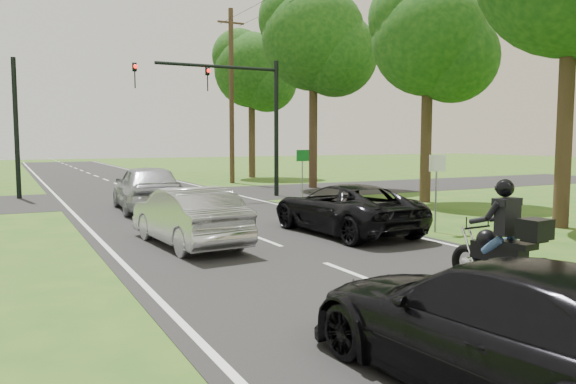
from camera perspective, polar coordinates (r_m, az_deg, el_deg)
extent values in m
plane|color=#295919|center=(10.77, 6.54, -8.28)|extent=(140.00, 140.00, 0.00)
cube|color=black|center=(19.75, -9.73, -2.08)|extent=(8.00, 100.00, 0.01)
cube|color=black|center=(25.50, -13.75, -0.50)|extent=(60.00, 7.00, 0.01)
torus|color=black|center=(10.60, 17.72, -6.86)|extent=(0.19, 0.68, 0.67)
torus|color=black|center=(9.71, 24.59, -8.20)|extent=(0.22, 0.74, 0.73)
cube|color=black|center=(10.13, 20.60, -5.75)|extent=(0.36, 0.98, 0.30)
sphere|color=black|center=(10.25, 19.52, -4.55)|extent=(0.34, 0.34, 0.34)
cube|color=black|center=(9.89, 22.26, -5.00)|extent=(0.39, 0.58, 0.10)
cube|color=#FF0C07|center=(9.58, 25.22, -6.42)|extent=(0.10, 0.04, 0.05)
cylinder|color=silver|center=(10.01, 23.65, -7.89)|extent=(0.16, 0.81, 0.09)
cylinder|color=black|center=(10.35, 18.68, -3.42)|extent=(0.63, 0.09, 0.04)
cube|color=black|center=(9.67, 23.78, -3.46)|extent=(0.48, 0.44, 0.32)
cube|color=black|center=(9.95, 21.41, -2.38)|extent=(0.42, 0.25, 0.61)
sphere|color=black|center=(9.94, 21.18, 0.38)|extent=(0.30, 0.30, 0.30)
cylinder|color=navy|center=(10.16, 18.93, -8.00)|extent=(0.13, 0.13, 0.46)
cylinder|color=navy|center=(10.50, 20.49, -7.62)|extent=(0.13, 0.13, 0.46)
imported|color=black|center=(15.24, 5.75, -1.65)|extent=(2.46, 4.92, 1.34)
imported|color=#ABAAAF|center=(13.57, -10.10, -2.44)|extent=(1.82, 4.35, 1.40)
imported|color=#AAADB2|center=(20.44, -14.14, 0.44)|extent=(2.28, 4.99, 1.66)
imported|color=black|center=(6.04, 20.95, -12.68)|extent=(2.19, 4.81, 1.37)
cylinder|color=black|center=(25.24, -1.19, 6.40)|extent=(0.20, 0.20, 6.00)
cylinder|color=black|center=(24.37, -7.07, 12.54)|extent=(5.40, 0.14, 0.14)
imported|color=black|center=(24.14, -8.19, 11.28)|extent=(0.16, 0.36, 1.00)
imported|color=black|center=(23.35, -15.31, 11.35)|extent=(0.16, 0.36, 1.00)
sphere|color=#FF0C07|center=(24.01, -8.06, 12.10)|extent=(0.16, 0.16, 0.16)
sphere|color=#FF0C07|center=(23.21, -15.24, 12.21)|extent=(0.16, 0.16, 0.16)
cylinder|color=black|center=(26.72, -25.89, 5.82)|extent=(0.20, 0.20, 6.00)
cylinder|color=#4A3221|center=(33.06, -5.76, 9.59)|extent=(0.28, 0.28, 10.00)
cube|color=#4A3221|center=(33.64, -5.83, 16.75)|extent=(1.60, 0.10, 0.10)
cylinder|color=slate|center=(15.81, 14.79, -0.39)|extent=(0.05, 0.05, 2.00)
cube|color=silver|center=(15.72, 14.94, 2.87)|extent=(0.55, 0.04, 0.45)
cylinder|color=slate|center=(22.48, 1.46, 1.44)|extent=(0.05, 0.05, 2.00)
cube|color=#0C591E|center=(22.41, 1.51, 3.73)|extent=(0.55, 0.04, 0.45)
cylinder|color=#332316|center=(17.89, 26.35, 7.45)|extent=(0.44, 0.44, 6.72)
cylinder|color=#332316|center=(23.41, 13.87, 6.19)|extent=(0.44, 0.44, 5.88)
sphere|color=#0F3910|center=(23.74, 14.07, 14.83)|extent=(4.50, 4.50, 4.50)
sphere|color=#0F3910|center=(23.69, 16.41, 13.00)|extent=(3.60, 3.60, 3.60)
cylinder|color=#332316|center=(29.58, 2.57, 7.21)|extent=(0.44, 0.44, 7.00)
sphere|color=#0F3910|center=(30.03, 2.61, 15.34)|extent=(5.40, 5.40, 5.40)
sphere|color=#0F3910|center=(29.73, 4.86, 13.72)|extent=(4.32, 4.32, 4.32)
cylinder|color=#332316|center=(37.82, -3.69, 6.37)|extent=(0.44, 0.44, 6.44)
sphere|color=#0F3910|center=(38.09, -3.73, 12.26)|extent=(4.95, 4.95, 4.95)
sphere|color=#0F3910|center=(37.74, -2.14, 11.10)|extent=(3.96, 3.96, 3.96)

